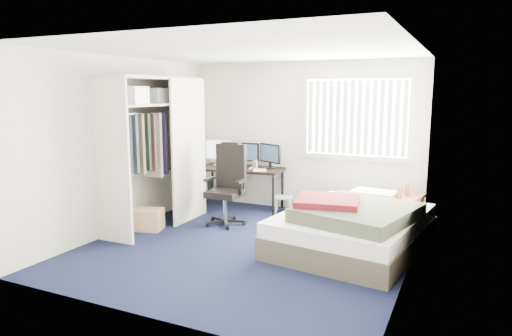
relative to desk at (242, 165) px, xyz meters
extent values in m
plane|color=black|center=(0.98, -1.76, -0.75)|extent=(4.20, 4.20, 0.00)
plane|color=silver|center=(0.98, 0.34, 0.50)|extent=(4.00, 0.00, 4.00)
plane|color=silver|center=(0.98, -3.86, 0.50)|extent=(4.00, 0.00, 4.00)
plane|color=silver|center=(-1.02, -1.76, 0.50)|extent=(0.00, 4.20, 4.20)
plane|color=silver|center=(2.98, -1.76, 0.50)|extent=(0.00, 4.20, 4.20)
plane|color=white|center=(0.98, -1.76, 1.75)|extent=(4.20, 4.20, 0.00)
cube|color=white|center=(1.88, 0.32, 0.85)|extent=(1.60, 0.02, 1.20)
cube|color=beige|center=(1.88, 0.29, 1.48)|extent=(1.72, 0.06, 0.06)
cube|color=beige|center=(1.88, 0.29, 0.22)|extent=(1.72, 0.06, 0.06)
cube|color=white|center=(1.88, 0.26, 0.85)|extent=(1.60, 0.04, 1.16)
cube|color=beige|center=(-0.72, -2.36, 0.35)|extent=(0.60, 0.04, 2.20)
cube|color=beige|center=(-0.72, -0.56, 0.35)|extent=(0.60, 0.04, 2.20)
cube|color=beige|center=(-0.72, -1.46, 1.45)|extent=(0.60, 1.80, 0.04)
cube|color=beige|center=(-0.72, -1.46, 1.07)|extent=(0.56, 1.74, 0.03)
cylinder|color=silver|center=(-0.72, -1.46, 0.95)|extent=(0.03, 1.72, 0.03)
cube|color=#26262B|center=(-0.72, -1.56, 0.50)|extent=(0.38, 1.10, 0.90)
cube|color=beige|center=(-0.40, -1.01, 0.35)|extent=(0.03, 0.90, 2.20)
cube|color=white|center=(-0.72, -1.91, 1.21)|extent=(0.38, 0.30, 0.24)
cube|color=gray|center=(-0.72, -1.41, 1.20)|extent=(0.34, 0.28, 0.22)
cube|color=black|center=(0.00, -0.03, -0.05)|extent=(1.51, 0.83, 0.04)
cylinder|color=black|center=(-0.63, -0.37, -0.41)|extent=(0.04, 0.04, 0.68)
cylinder|color=black|center=(-0.69, 0.18, -0.41)|extent=(0.04, 0.04, 0.68)
cylinder|color=black|center=(0.69, -0.23, -0.41)|extent=(0.04, 0.04, 0.68)
cylinder|color=black|center=(0.63, 0.32, -0.41)|extent=(0.04, 0.04, 0.68)
cube|color=white|center=(-0.47, 0.04, 0.25)|extent=(0.50, 0.08, 0.36)
cube|color=white|center=(-0.47, 0.04, 0.25)|extent=(0.45, 0.05, 0.31)
cube|color=black|center=(0.04, 0.10, 0.23)|extent=(0.48, 0.08, 0.32)
cube|color=#1E2838|center=(0.04, 0.10, 0.23)|extent=(0.43, 0.05, 0.27)
cube|color=black|center=(0.49, 0.11, 0.23)|extent=(0.48, 0.08, 0.32)
cube|color=#1E2838|center=(0.49, 0.11, 0.23)|extent=(0.43, 0.05, 0.27)
cube|color=white|center=(-0.13, -0.14, -0.03)|extent=(0.41, 0.18, 0.02)
cube|color=black|center=(0.15, -0.11, -0.02)|extent=(0.07, 0.11, 0.02)
cylinder|color=silver|center=(0.29, -0.04, 0.05)|extent=(0.08, 0.08, 0.16)
cube|color=white|center=(0.00, -0.03, -0.03)|extent=(0.33, 0.31, 0.00)
cube|color=black|center=(0.23, -1.01, -0.69)|extent=(0.60, 0.60, 0.12)
cylinder|color=silver|center=(0.23, -1.01, -0.49)|extent=(0.06, 0.06, 0.39)
cube|color=black|center=(0.23, -1.01, -0.27)|extent=(0.50, 0.50, 0.10)
cube|color=black|center=(0.22, -0.78, 0.12)|extent=(0.49, 0.12, 0.68)
cube|color=black|center=(0.22, -0.78, 0.41)|extent=(0.30, 0.13, 0.16)
cube|color=black|center=(-0.03, -1.02, -0.06)|extent=(0.08, 0.27, 0.04)
cube|color=black|center=(0.49, -1.00, -0.06)|extent=(0.08, 0.27, 0.04)
cube|color=white|center=(0.74, 0.09, -0.51)|extent=(0.38, 0.33, 0.03)
cylinder|color=white|center=(0.65, -0.02, -0.63)|extent=(0.04, 0.04, 0.23)
cylinder|color=white|center=(0.60, 0.14, -0.63)|extent=(0.04, 0.04, 0.23)
cylinder|color=white|center=(0.88, 0.05, -0.63)|extent=(0.04, 0.04, 0.23)
cylinder|color=white|center=(0.83, 0.21, -0.63)|extent=(0.04, 0.04, 0.23)
cube|color=brown|center=(2.73, -0.25, -0.25)|extent=(0.55, 0.82, 0.04)
cube|color=brown|center=(2.50, -0.54, -0.51)|extent=(0.05, 0.05, 0.48)
cube|color=brown|center=(2.67, 0.11, -0.51)|extent=(0.05, 0.05, 0.48)
cube|color=brown|center=(2.79, -0.61, -0.51)|extent=(0.05, 0.05, 0.48)
cube|color=brown|center=(2.95, 0.04, -0.51)|extent=(0.05, 0.05, 0.48)
cube|color=brown|center=(2.69, -0.41, -0.14)|extent=(0.05, 0.14, 0.18)
cube|color=brown|center=(2.76, -0.14, -0.14)|extent=(0.05, 0.14, 0.18)
cube|color=#413B2F|center=(2.23, -1.22, -0.61)|extent=(1.91, 2.37, 0.28)
cube|color=white|center=(2.23, -1.22, -0.38)|extent=(1.86, 2.32, 0.19)
cube|color=beige|center=(2.34, -0.43, -0.22)|extent=(0.65, 0.48, 0.14)
cube|color=#383D2E|center=(2.34, -1.49, -0.21)|extent=(1.50, 1.59, 0.18)
cube|color=#5D0F15|center=(1.98, -1.54, -0.12)|extent=(0.86, 0.82, 0.16)
cube|color=tan|center=(-0.67, -1.72, -0.59)|extent=(0.48, 0.41, 0.31)
camera|label=1|loc=(3.51, -6.91, 1.26)|focal=32.00mm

